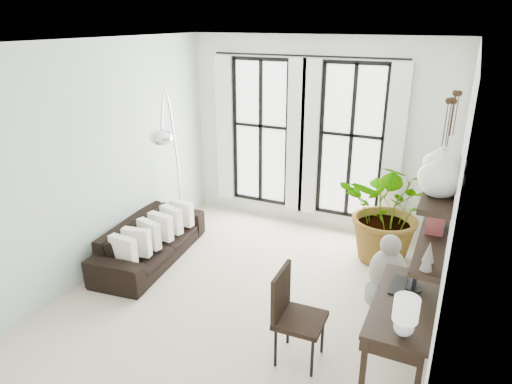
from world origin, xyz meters
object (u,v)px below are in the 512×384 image
Objects in this scene: desk at (403,310)px; desk_chair at (292,310)px; sofa at (151,241)px; plant at (391,210)px; buddha at (387,274)px; arc_lamp at (169,130)px.

desk is 1.34× the size of desk_chair.
sofa is 3.59m from plant.
plant is 2.43m from desk.
buddha is (-0.33, 1.26, -0.37)m from desk.
desk_chair is at bearing -101.85° from plant.
arc_lamp is at bearing 177.90° from buddha.
desk_chair is 0.42× the size of arc_lamp.
desk_chair is 1.11× the size of buddha.
arc_lamp is at bearing 159.17° from desk.
buddha is (3.31, -0.12, -1.51)m from arc_lamp.
desk_chair is (-0.55, -2.61, -0.21)m from plant.
buddha is at bearing -90.19° from sofa.
plant is 0.65× the size of arc_lamp.
plant is 2.68m from desk_chair.
plant reaches higher than desk.
desk is (0.52, -2.37, -0.05)m from plant.
desk is 0.56× the size of arc_lamp.
arc_lamp reaches higher than desk.
desk is 1.49× the size of buddha.
buddha is (0.73, 1.50, -0.20)m from desk_chair.
arc_lamp reaches higher than sofa.
arc_lamp reaches higher than desk_chair.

